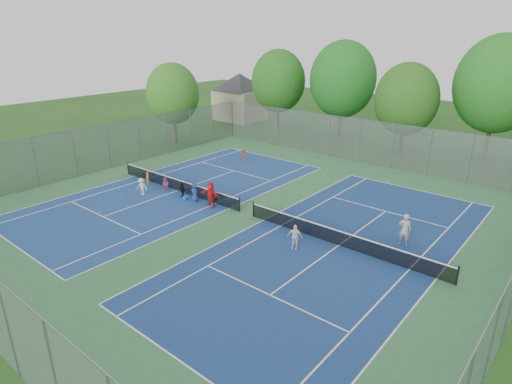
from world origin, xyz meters
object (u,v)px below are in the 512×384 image
at_px(net_right, 339,238).
at_px(ball_crate, 186,198).
at_px(net_left, 177,185).
at_px(instructor, 405,230).
at_px(ball_hopper, 215,196).

xyz_separation_m(net_right, ball_crate, (-12.09, -0.88, -0.32)).
xyz_separation_m(net_left, ball_crate, (1.91, -0.88, -0.32)).
height_order(net_right, instructor, instructor).
bearing_deg(net_left, net_right, 0.00).
bearing_deg(net_left, ball_hopper, 8.85).
distance_m(net_left, instructor, 16.96).
relative_size(net_left, instructor, 6.61).
bearing_deg(ball_hopper, net_right, -2.98).
distance_m(net_left, net_right, 14.00).
xyz_separation_m(ball_crate, ball_hopper, (1.60, 1.43, 0.11)).
relative_size(net_right, ball_hopper, 26.73).
relative_size(ball_crate, instructor, 0.16).
relative_size(net_left, net_right, 1.00).
distance_m(net_right, ball_crate, 12.13).
bearing_deg(instructor, net_left, -2.90).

